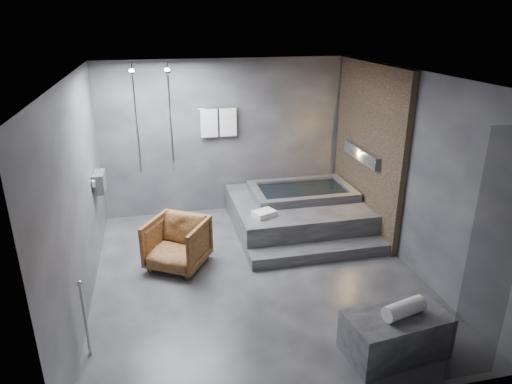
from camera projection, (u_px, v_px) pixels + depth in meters
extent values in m
plane|color=#29292B|center=(257.00, 275.00, 6.55)|extent=(5.00, 5.00, 0.00)
cube|color=#454547|center=(257.00, 75.00, 5.54)|extent=(4.50, 5.00, 0.04)
cube|color=#323237|center=(226.00, 138.00, 8.32)|extent=(4.50, 0.04, 2.80)
cube|color=#323237|center=(324.00, 284.00, 3.77)|extent=(4.50, 0.04, 2.80)
cube|color=#323237|center=(78.00, 197.00, 5.58)|extent=(0.04, 5.00, 2.80)
cube|color=#323237|center=(410.00, 171.00, 6.51)|extent=(0.04, 5.00, 2.80)
cube|color=#886D50|center=(368.00, 148.00, 7.64)|extent=(0.10, 2.40, 2.78)
cube|color=#FF9938|center=(363.00, 154.00, 7.65)|extent=(0.14, 1.20, 0.20)
cube|color=slate|center=(99.00, 182.00, 6.98)|extent=(0.16, 0.42, 0.30)
imported|color=beige|center=(100.00, 187.00, 6.91)|extent=(0.08, 0.08, 0.21)
imported|color=beige|center=(101.00, 184.00, 7.10)|extent=(0.07, 0.07, 0.15)
cylinder|color=silver|center=(170.00, 118.00, 7.53)|extent=(0.04, 0.04, 1.80)
cylinder|color=silver|center=(136.00, 120.00, 7.41)|extent=(0.04, 0.04, 1.80)
cylinder|color=silver|center=(218.00, 108.00, 8.04)|extent=(0.75, 0.02, 0.02)
cube|color=white|center=(209.00, 123.00, 8.08)|extent=(0.30, 0.06, 0.50)
cube|color=white|center=(228.00, 122.00, 8.15)|extent=(0.30, 0.06, 0.50)
cylinder|color=silver|center=(85.00, 320.00, 4.86)|extent=(0.04, 0.04, 0.90)
cube|color=black|center=(492.00, 264.00, 4.18)|extent=(0.55, 0.01, 2.60)
cube|color=#2E2E30|center=(297.00, 213.00, 8.00)|extent=(2.20, 2.00, 0.50)
cube|color=#2E2E30|center=(320.00, 252.00, 6.98)|extent=(2.20, 0.36, 0.18)
cube|color=#303032|center=(395.00, 334.00, 4.96)|extent=(1.16, 0.73, 0.49)
imported|color=#432510|center=(177.00, 243.00, 6.66)|extent=(1.09, 1.10, 0.74)
cylinder|color=white|center=(404.00, 309.00, 4.83)|extent=(0.52, 0.30, 0.18)
cube|color=silver|center=(264.00, 214.00, 7.23)|extent=(0.41, 0.36, 0.09)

